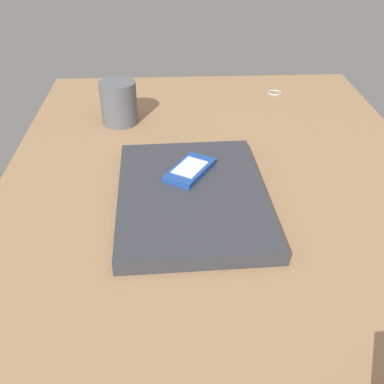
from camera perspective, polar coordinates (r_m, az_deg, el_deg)
desk_surface at (r=78.88cm, az=3.91°, el=-1.79°), size 120.00×80.00×3.00cm
laptop_closed at (r=76.51cm, az=-0.00°, el=-0.49°), size 34.42×25.71×2.40cm
cell_phone_on_laptop at (r=80.27cm, az=-0.26°, el=2.80°), size 11.45×9.88×1.15cm
key_ring at (r=121.64cm, az=10.28°, el=12.10°), size 3.53×3.53×0.36cm
pen_cup at (r=103.39cm, az=-9.12°, el=10.94°), size 7.95×7.95×9.47cm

